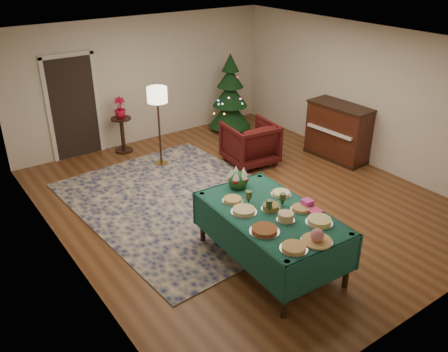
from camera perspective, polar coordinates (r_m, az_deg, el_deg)
room_shell at (r=7.74m, az=2.18°, el=5.95°), size 7.00×7.00×7.00m
doorway at (r=10.09m, az=-17.68°, el=8.12°), size 1.08×0.04×2.16m
rug at (r=8.24m, az=-5.00°, el=-3.07°), size 3.47×4.40×0.02m
buffet_table at (r=6.43m, az=5.64°, el=-5.59°), size 1.34×2.17×0.82m
platter_0 at (r=5.65m, az=8.39°, el=-8.53°), size 0.34×0.34×0.05m
platter_1 at (r=5.80m, az=11.13°, el=-7.22°), size 0.38×0.38×0.18m
platter_2 at (r=6.19m, az=11.39°, el=-5.33°), size 0.35×0.35×0.07m
platter_3 at (r=5.92m, az=4.89°, el=-6.50°), size 0.38×0.38×0.06m
platter_4 at (r=6.16m, az=7.43°, el=-4.90°), size 0.24×0.24×0.11m
platter_5 at (r=6.44m, az=9.25°, el=-3.89°), size 0.28×0.28×0.05m
platter_6 at (r=6.31m, az=2.41°, el=-4.17°), size 0.35×0.35×0.06m
platter_7 at (r=6.39m, az=5.68°, el=-3.73°), size 0.27×0.27×0.08m
platter_8 at (r=6.78m, az=6.89°, el=-2.08°), size 0.30×0.30×0.05m
platter_9 at (r=6.57m, az=1.06°, el=-2.87°), size 0.29×0.29×0.05m
goblet_0 at (r=6.47m, az=2.98°, el=-2.55°), size 0.09×0.09×0.19m
goblet_1 at (r=6.45m, az=7.06°, el=-2.83°), size 0.09×0.09×0.19m
goblet_2 at (r=6.28m, az=5.43°, el=-3.62°), size 0.09×0.09×0.19m
napkin_stack at (r=6.40m, az=10.87°, el=-4.22°), size 0.17×0.17×0.04m
gift_box at (r=6.51m, az=9.98°, el=-3.26°), size 0.14×0.14×0.11m
centerpiece at (r=6.87m, az=1.72°, el=-0.33°), size 0.30×0.30×0.34m
armchair at (r=9.48m, az=3.14°, el=4.20°), size 1.02×0.97×0.95m
floor_lamp at (r=9.20m, az=-8.01°, el=9.07°), size 0.39×0.39×1.59m
side_table at (r=10.29m, az=-12.10°, el=4.83°), size 0.42×0.42×0.75m
potted_plant at (r=10.12m, az=-12.37°, el=7.50°), size 0.24×0.44×0.24m
christmas_tree at (r=11.18m, az=0.75°, el=9.57°), size 1.32×1.32×1.81m
piano at (r=9.97m, az=13.58°, el=5.15°), size 0.70×1.36×1.14m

